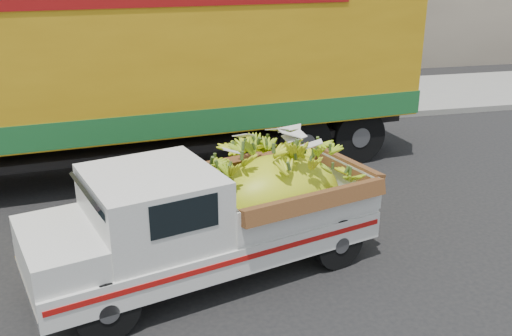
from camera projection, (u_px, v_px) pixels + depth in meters
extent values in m
plane|color=black|center=(138.00, 269.00, 7.65)|extent=(100.00, 100.00, 0.00)
cube|color=gray|center=(124.00, 132.00, 13.30)|extent=(60.00, 0.25, 0.15)
cube|color=gray|center=(122.00, 110.00, 15.21)|extent=(60.00, 4.00, 0.14)
cylinder|color=black|center=(107.00, 309.00, 6.16)|extent=(0.75, 0.39, 0.72)
cylinder|color=black|center=(77.00, 255.00, 7.28)|extent=(0.75, 0.39, 0.72)
cylinder|color=black|center=(337.00, 242.00, 7.60)|extent=(0.75, 0.39, 0.72)
cylinder|color=black|center=(283.00, 206.00, 8.72)|extent=(0.75, 0.39, 0.72)
cube|color=silver|center=(206.00, 238.00, 7.36)|extent=(4.69, 2.74, 0.37)
cube|color=#A50F0C|center=(235.00, 261.00, 6.68)|extent=(4.18, 1.19, 0.07)
cube|color=silver|center=(30.00, 291.00, 6.39)|extent=(0.52, 1.54, 0.13)
cube|color=silver|center=(58.00, 247.00, 6.40)|extent=(1.18, 1.67, 0.34)
cube|color=silver|center=(153.00, 206.00, 6.83)|extent=(1.82, 1.88, 0.85)
cube|color=black|center=(185.00, 216.00, 6.19)|extent=(0.78, 0.23, 0.40)
cube|color=silver|center=(281.00, 191.00, 7.73)|extent=(2.52, 2.13, 0.48)
ellipsoid|color=yellow|center=(275.00, 199.00, 7.73)|extent=(2.23, 1.76, 1.21)
cylinder|color=black|center=(357.00, 136.00, 11.45)|extent=(1.13, 0.43, 1.10)
cylinder|color=black|center=(315.00, 112.00, 13.22)|extent=(1.13, 0.43, 1.10)
cylinder|color=black|center=(303.00, 142.00, 11.08)|extent=(1.13, 0.43, 1.10)
cylinder|color=black|center=(266.00, 116.00, 12.84)|extent=(1.13, 0.43, 1.10)
cube|color=black|center=(112.00, 134.00, 10.77)|extent=(12.04, 2.22, 0.36)
cube|color=#C59113|center=(104.00, 49.00, 10.21)|extent=(11.95, 3.69, 2.84)
cube|color=#1A5D29|center=(110.00, 112.00, 10.62)|extent=(12.02, 3.72, 0.45)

